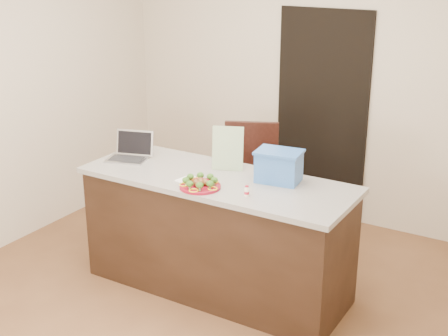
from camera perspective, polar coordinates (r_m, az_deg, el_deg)
The scene contains 16 objects.
ground at distance 4.79m, azimuth -2.23°, elevation -12.13°, with size 4.00×4.00×0.00m, color brown.
room_shell at distance 4.17m, azimuth -2.52°, elevation 7.13°, with size 4.00×4.00×4.00m.
doorway at distance 5.99m, azimuth 8.90°, elevation 4.69°, with size 0.90×0.02×2.00m, color black.
island at distance 4.76m, azimuth -0.65°, elevation -6.03°, with size 2.06×0.76×0.92m.
plate at distance 4.38m, azimuth -2.19°, elevation -1.68°, with size 0.29×0.29×0.02m.
meatballs at distance 4.37m, azimuth -2.23°, elevation -1.32°, with size 0.12×0.12×0.04m.
broccoli at distance 4.36m, azimuth -2.20°, elevation -1.12°, with size 0.25×0.25×0.04m.
pepper_rings at distance 4.38m, azimuth -2.19°, elevation -1.55°, with size 0.28×0.28×0.01m.
napkin at distance 4.51m, azimuth -3.10°, elevation -1.13°, with size 0.16×0.16×0.01m, color white.
fork at distance 4.53m, azimuth -3.24°, elevation -0.97°, with size 0.08×0.16×0.00m.
knife at distance 4.48m, azimuth -2.90°, elevation -1.18°, with size 0.08×0.17×0.01m.
yogurt_bottle at distance 4.23m, azimuth 2.10°, elevation -2.17°, with size 0.03×0.03×0.07m.
laptop at distance 5.02m, azimuth -8.52°, elevation 1.52°, with size 0.36×0.33×0.22m.
leaflet at distance 4.68m, azimuth 0.34°, elevation 1.80°, with size 0.24×0.00×0.34m, color silver.
blue_box at distance 4.48m, azimuth 5.03°, elevation 0.19°, with size 0.35×0.27×0.23m.
chair at distance 5.51m, azimuth 1.92°, elevation -0.67°, with size 0.63×0.65×1.07m.
Camera 1 is at (2.25, -3.39, 2.53)m, focal length 50.00 mm.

